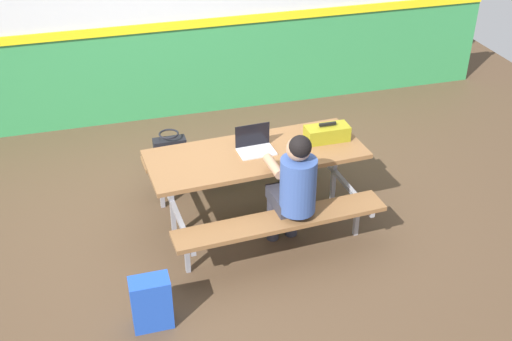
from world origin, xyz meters
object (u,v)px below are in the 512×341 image
Objects in this scene: laptop_silver at (255,146)px; toolbox_grey at (327,133)px; picnic_table_main at (256,168)px; backpack_dark at (151,302)px; tote_bag_bright at (170,153)px; student_nearer at (294,185)px.

laptop_silver reaches higher than toolbox_grey.
picnic_table_main is 5.93× the size of laptop_silver.
backpack_dark reaches higher than tote_bag_bright.
laptop_silver is at bearing -60.97° from tote_bag_bright.
picnic_table_main is at bearing -61.81° from tote_bag_bright.
toolbox_grey is (0.68, 0.00, 0.02)m from laptop_silver.
laptop_silver reaches higher than picnic_table_main.
laptop_silver is 0.68m from toolbox_grey.
laptop_silver is at bearing 44.74° from backpack_dark.
backpack_dark is at bearing -148.30° from toolbox_grey.
student_nearer reaches higher than backpack_dark.
picnic_table_main is at bearing 107.44° from student_nearer.
laptop_silver is 1.40m from tote_bag_bright.
picnic_table_main is 1.60m from backpack_dark.
picnic_table_main is 1.63× the size of student_nearer.
student_nearer is 2.81× the size of tote_bag_bright.
backpack_dark is 2.28m from tote_bag_bright.
laptop_silver is at bearing 88.55° from picnic_table_main.
toolbox_grey reaches higher than backpack_dark.
backpack_dark is at bearing -136.22° from picnic_table_main.
student_nearer is (0.17, -0.55, 0.13)m from picnic_table_main.
toolbox_grey is 0.91× the size of backpack_dark.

